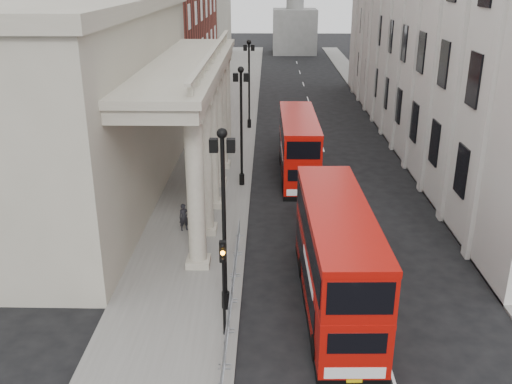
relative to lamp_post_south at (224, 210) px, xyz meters
The scene contains 17 objects.
ground 6.36m from the lamp_post_south, 81.47° to the right, with size 260.00×260.00×0.00m, color black.
sidewalk_west 26.56m from the lamp_post_south, 95.27° to the left, with size 6.00×140.00×0.12m, color slate.
sidewalk_east 29.97m from the lamp_post_south, 61.53° to the left, with size 3.00×140.00×0.12m, color slate.
kerb 26.45m from the lamp_post_south, 88.79° to the left, with size 0.20×140.00×0.14m, color slate.
portico_building 17.18m from the lamp_post_south, 125.27° to the left, with size 9.00×28.00×12.00m, color #A09A87.
brick_building 45.51m from the lamp_post_south, 102.68° to the left, with size 9.00×32.00×22.00m, color maroon.
west_building_far 76.81m from the lamp_post_south, 97.42° to the left, with size 9.00×30.00×20.00m, color #A09A87.
lamp_post_south is the anchor object (origin of this frame).
lamp_post_mid 16.00m from the lamp_post_south, 90.00° to the left, with size 1.05×0.44×8.32m.
lamp_post_north 32.00m from the lamp_post_south, 90.00° to the left, with size 1.05×0.44×8.32m.
traffic_light 2.71m from the lamp_post_south, 87.16° to the right, with size 0.28×0.33×4.30m.
crowd_barriers 4.60m from the lamp_post_south, 81.98° to the right, with size 0.50×18.75×1.10m.
bus_near 5.46m from the lamp_post_south, ahead, with size 3.02×11.28×4.84m.
bus_far 18.95m from the lamp_post_south, 77.45° to the left, with size 2.64×10.48×4.51m.
pedestrian_a 9.62m from the lamp_post_south, 110.10° to the left, with size 0.60×0.39×1.63m, color black.
pedestrian_b 12.08m from the lamp_post_south, 103.58° to the left, with size 0.87×0.68×1.78m, color black.
pedestrian_c 15.06m from the lamp_post_south, 97.25° to the left, with size 0.85×0.55×1.74m, color black.
Camera 1 is at (1.24, -18.02, 14.21)m, focal length 40.00 mm.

